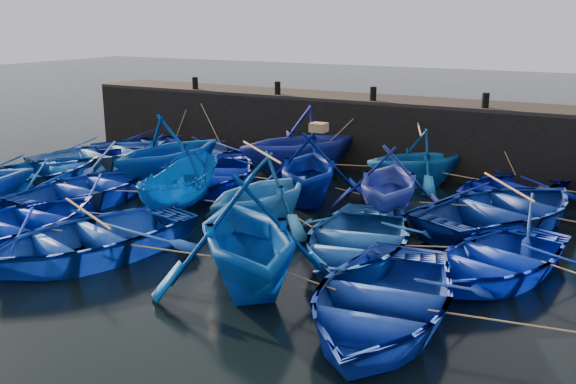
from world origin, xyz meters
The scene contains 31 objects.
ground centered at (0.00, 0.00, 0.00)m, with size 120.00×120.00×0.00m, color black.
quay_wall centered at (0.00, 10.50, 1.25)m, with size 26.00×2.50×2.50m, color black.
quay_top centered at (0.00, 10.50, 2.56)m, with size 26.00×2.50×0.12m, color black.
bollard_0 centered at (-8.00, 9.60, 2.87)m, with size 0.24×0.24×0.50m, color black.
bollard_1 centered at (-4.00, 9.60, 2.87)m, with size 0.24×0.24×0.50m, color black.
bollard_2 centered at (0.00, 9.60, 2.87)m, with size 0.24×0.24×0.50m, color black.
bollard_3 centered at (4.00, 9.60, 2.87)m, with size 0.24×0.24×0.50m, color black.
boat_0 centered at (-8.64, 7.72, 0.52)m, with size 3.60×5.03×1.04m, color navy.
boat_1 centered at (-6.05, 7.39, 0.53)m, with size 3.63×5.07×1.05m, color #253B96.
boat_2 centered at (-1.88, 7.56, 1.28)m, with size 4.19×4.86×2.56m, color navy.
boat_3 centered at (2.20, 8.26, 0.98)m, with size 3.21×3.72×1.96m, color #0D58A0.
boat_4 centered at (5.25, 7.94, 0.45)m, with size 3.13×4.38×0.91m, color #010B84.
boat_6 centered at (-8.93, 5.07, 0.57)m, with size 3.94×5.51×1.14m, color blue.
boat_7 centered at (-5.15, 4.27, 1.23)m, with size 4.02×4.66×2.45m, color navy.
boat_8 centered at (-3.60, 4.76, 0.53)m, with size 3.64×5.09×1.06m, color #051EBF.
boat_9 centered at (-0.12, 4.78, 1.11)m, with size 3.64×4.22×2.22m, color #00177F.
boat_10 centered at (2.58, 4.51, 1.07)m, with size 3.50×4.06×2.13m, color #2A3A9D.
boat_11 centered at (5.75, 4.85, 0.60)m, with size 4.10×5.74×1.19m, color navy.
boat_13 centered at (-8.77, 1.67, 0.56)m, with size 3.84×5.36×1.11m, color navy.
boat_14 centered at (-5.94, 1.25, 0.52)m, with size 3.57×5.00×1.04m, color #0D2CA7.
boat_15 centered at (-2.80, 1.78, 0.77)m, with size 1.50×3.97×1.54m, color #003E86.
boat_16 centered at (-0.04, 1.81, 1.05)m, with size 3.44×3.99×2.10m, color blue.
boat_17 centered at (3.13, 0.80, 0.53)m, with size 3.64×5.09×1.06m, color #184D97.
boat_18 centered at (6.25, 1.38, 0.47)m, with size 3.26×4.56×0.95m, color #0C2ACA.
boat_21 centered at (-4.82, -2.25, 0.53)m, with size 3.67×5.13×1.06m, color #001A9D.
boat_22 centered at (-2.45, -2.09, 0.55)m, with size 3.81×5.33×1.11m, color #143FB4.
boat_23 centered at (1.74, -1.76, 1.21)m, with size 3.98×4.61×2.43m, color #00429A.
boat_24 centered at (4.83, -2.06, 0.55)m, with size 3.81×5.32×1.10m, color #143397.
wooden_crate centered at (0.18, 4.78, 2.36)m, with size 0.47×0.43×0.27m, color olive.
mooring_ropes centered at (0.13, 4.89, 0.88)m, with size 17.28×11.79×2.10m.
loose_oars centered at (1.36, 3.21, 1.62)m, with size 10.46×12.43×1.05m.
Camera 1 is at (8.57, -12.34, 5.55)m, focal length 40.00 mm.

